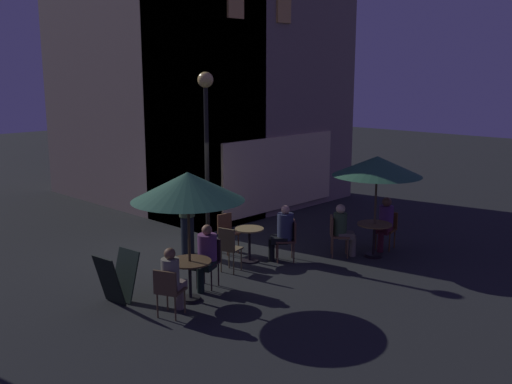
% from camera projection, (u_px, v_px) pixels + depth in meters
% --- Properties ---
extents(ground_plane, '(60.00, 60.00, 0.00)m').
position_uv_depth(ground_plane, '(176.00, 255.00, 13.15)').
color(ground_plane, black).
extents(cafe_building, '(6.62, 8.21, 8.25)m').
position_uv_depth(cafe_building, '(194.00, 72.00, 17.37)').
color(cafe_building, gray).
rests_on(cafe_building, ground).
extents(street_lamp_near_corner, '(0.36, 0.36, 4.11)m').
position_uv_depth(street_lamp_near_corner, '(206.00, 120.00, 13.20)').
color(street_lamp_near_corner, black).
rests_on(street_lamp_near_corner, ground).
extents(menu_sandwich_board, '(0.70, 0.61, 0.91)m').
position_uv_depth(menu_sandwich_board, '(117.00, 278.00, 10.32)').
color(menu_sandwich_board, black).
rests_on(menu_sandwich_board, ground).
extents(cafe_table_0, '(0.78, 0.78, 0.77)m').
position_uv_depth(cafe_table_0, '(374.00, 232.00, 12.92)').
color(cafe_table_0, black).
rests_on(cafe_table_0, ground).
extents(cafe_table_1, '(0.79, 0.79, 0.76)m').
position_uv_depth(cafe_table_1, '(190.00, 271.00, 10.40)').
color(cafe_table_1, black).
rests_on(cafe_table_1, ground).
extents(cafe_table_2, '(0.63, 0.63, 0.75)m').
position_uv_depth(cafe_table_2, '(249.00, 239.00, 12.60)').
color(cafe_table_2, black).
rests_on(cafe_table_2, ground).
extents(patio_umbrella_0, '(1.97, 1.97, 2.30)m').
position_uv_depth(patio_umbrella_0, '(377.00, 167.00, 12.62)').
color(patio_umbrella_0, black).
rests_on(patio_umbrella_0, ground).
extents(patio_umbrella_1, '(2.01, 2.01, 2.38)m').
position_uv_depth(patio_umbrella_1, '(188.00, 187.00, 10.09)').
color(patio_umbrella_1, black).
rests_on(patio_umbrella_1, ground).
extents(cafe_chair_0, '(0.59, 0.59, 0.92)m').
position_uv_depth(cafe_chair_0, '(336.00, 232.00, 12.97)').
color(cafe_chair_0, brown).
rests_on(cafe_chair_0, ground).
extents(cafe_chair_1, '(0.49, 0.49, 0.86)m').
position_uv_depth(cafe_chair_1, '(387.00, 226.00, 13.59)').
color(cafe_chair_1, '#5B3816').
rests_on(cafe_chair_1, ground).
extents(cafe_chair_2, '(0.50, 0.50, 0.94)m').
position_uv_depth(cafe_chair_2, '(209.00, 258.00, 11.12)').
color(cafe_chair_2, black).
rests_on(cafe_chair_2, ground).
extents(cafe_chair_3, '(0.56, 0.56, 0.86)m').
position_uv_depth(cafe_chair_3, '(168.00, 288.00, 9.67)').
color(cafe_chair_3, brown).
rests_on(cafe_chair_3, ground).
extents(cafe_chair_4, '(0.62, 0.62, 0.91)m').
position_uv_depth(cafe_chair_4, '(289.00, 237.00, 12.64)').
color(cafe_chair_4, '#513226').
rests_on(cafe_chair_4, ground).
extents(cafe_chair_5, '(0.43, 0.43, 0.90)m').
position_uv_depth(cafe_chair_5, '(227.00, 229.00, 13.24)').
color(cafe_chair_5, brown).
rests_on(cafe_chair_5, ground).
extents(cafe_chair_6, '(0.46, 0.46, 0.96)m').
position_uv_depth(cafe_chair_6, '(229.00, 246.00, 11.87)').
color(cafe_chair_6, brown).
rests_on(cafe_chair_6, ground).
extents(patron_seated_0, '(0.48, 0.49, 1.20)m').
position_uv_depth(patron_seated_0, '(343.00, 227.00, 12.93)').
color(patron_seated_0, '#736A57').
rests_on(patron_seated_0, ground).
extents(patron_seated_1, '(0.53, 0.39, 1.24)m').
position_uv_depth(patron_seated_1, '(385.00, 220.00, 13.44)').
color(patron_seated_1, '#481721').
rests_on(patron_seated_1, ground).
extents(patron_seated_2, '(0.55, 0.48, 1.25)m').
position_uv_depth(patron_seated_2, '(206.00, 253.00, 10.97)').
color(patron_seated_2, black).
rests_on(patron_seated_2, ground).
extents(patron_seated_3, '(0.51, 0.43, 1.20)m').
position_uv_depth(patron_seated_3, '(172.00, 277.00, 9.78)').
color(patron_seated_3, '#746259').
rests_on(patron_seated_3, ground).
extents(patron_seated_4, '(0.54, 0.53, 1.25)m').
position_uv_depth(patron_seated_4, '(283.00, 230.00, 12.60)').
color(patron_seated_4, black).
rests_on(patron_seated_4, ground).
extents(patron_standing_5, '(0.35, 0.35, 1.68)m').
position_uv_depth(patron_standing_5, '(187.00, 218.00, 13.04)').
color(patron_standing_5, black).
rests_on(patron_standing_5, ground).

